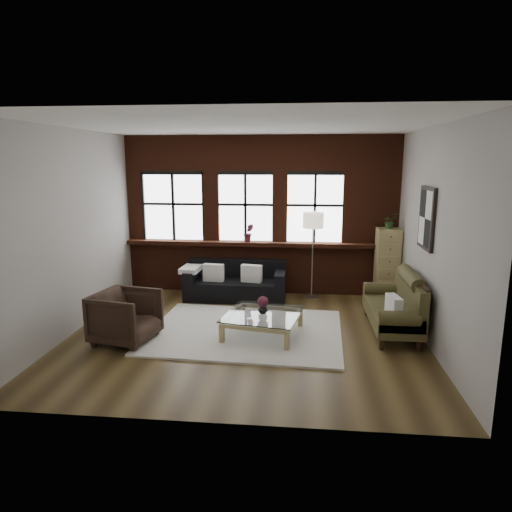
# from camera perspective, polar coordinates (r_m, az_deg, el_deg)

# --- Properties ---
(floor) EXTENTS (5.50, 5.50, 0.00)m
(floor) POSITION_cam_1_polar(r_m,az_deg,el_deg) (7.33, -1.27, -9.79)
(floor) COLOR #413118
(floor) RESTS_ON ground
(ceiling) EXTENTS (5.50, 5.50, 0.00)m
(ceiling) POSITION_cam_1_polar(r_m,az_deg,el_deg) (6.83, -1.39, 16.03)
(ceiling) COLOR white
(ceiling) RESTS_ON ground
(wall_back) EXTENTS (5.50, 0.00, 5.50)m
(wall_back) POSITION_cam_1_polar(r_m,az_deg,el_deg) (9.36, 0.56, 5.09)
(wall_back) COLOR #A9A49D
(wall_back) RESTS_ON ground
(wall_front) EXTENTS (5.50, 0.00, 5.50)m
(wall_front) POSITION_cam_1_polar(r_m,az_deg,el_deg) (4.48, -5.26, -2.42)
(wall_front) COLOR #A9A49D
(wall_front) RESTS_ON ground
(wall_left) EXTENTS (0.00, 5.00, 5.00)m
(wall_left) POSITION_cam_1_polar(r_m,az_deg,el_deg) (7.73, -22.02, 2.79)
(wall_left) COLOR #A9A49D
(wall_left) RESTS_ON ground
(wall_right) EXTENTS (0.00, 5.00, 5.00)m
(wall_right) POSITION_cam_1_polar(r_m,az_deg,el_deg) (7.11, 21.27, 2.13)
(wall_right) COLOR #A9A49D
(wall_right) RESTS_ON ground
(brick_backwall) EXTENTS (5.50, 0.12, 3.20)m
(brick_backwall) POSITION_cam_1_polar(r_m,az_deg,el_deg) (9.30, 0.52, 5.04)
(brick_backwall) COLOR #4C1F11
(brick_backwall) RESTS_ON floor
(sill_ledge) EXTENTS (5.50, 0.30, 0.08)m
(sill_ledge) POSITION_cam_1_polar(r_m,az_deg,el_deg) (9.30, 0.47, 1.55)
(sill_ledge) COLOR #4C1F11
(sill_ledge) RESTS_ON brick_backwall
(window_left) EXTENTS (1.38, 0.10, 1.50)m
(window_left) POSITION_cam_1_polar(r_m,az_deg,el_deg) (9.63, -10.26, 5.98)
(window_left) COLOR black
(window_left) RESTS_ON brick_backwall
(window_mid) EXTENTS (1.38, 0.10, 1.50)m
(window_mid) POSITION_cam_1_polar(r_m,az_deg,el_deg) (9.33, -1.31, 5.98)
(window_mid) COLOR black
(window_mid) RESTS_ON brick_backwall
(window_right) EXTENTS (1.38, 0.10, 1.50)m
(window_right) POSITION_cam_1_polar(r_m,az_deg,el_deg) (9.26, 7.36, 5.85)
(window_right) COLOR black
(window_right) RESTS_ON brick_backwall
(wall_poster) EXTENTS (0.05, 0.74, 0.94)m
(wall_poster) POSITION_cam_1_polar(r_m,az_deg,el_deg) (7.35, 20.58, 4.45)
(wall_poster) COLOR black
(wall_poster) RESTS_ON wall_right
(shag_rug) EXTENTS (3.14, 2.52, 0.03)m
(shag_rug) POSITION_cam_1_polar(r_m,az_deg,el_deg) (7.42, -1.32, -9.38)
(shag_rug) COLOR silver
(shag_rug) RESTS_ON floor
(dark_sofa) EXTENTS (1.97, 0.80, 0.71)m
(dark_sofa) POSITION_cam_1_polar(r_m,az_deg,el_deg) (9.06, -2.56, -3.16)
(dark_sofa) COLOR black
(dark_sofa) RESTS_ON floor
(pillow_a) EXTENTS (0.41, 0.19, 0.34)m
(pillow_a) POSITION_cam_1_polar(r_m,az_deg,el_deg) (8.99, -5.34, -2.08)
(pillow_a) COLOR white
(pillow_a) RESTS_ON dark_sofa
(pillow_b) EXTENTS (0.42, 0.21, 0.34)m
(pillow_b) POSITION_cam_1_polar(r_m,az_deg,el_deg) (8.88, -0.56, -2.21)
(pillow_b) COLOR white
(pillow_b) RESTS_ON dark_sofa
(vintage_settee) EXTENTS (0.79, 1.77, 0.94)m
(vintage_settee) POSITION_cam_1_polar(r_m,az_deg,el_deg) (7.61, 16.62, -5.70)
(vintage_settee) COLOR #413C1E
(vintage_settee) RESTS_ON floor
(pillow_settee) EXTENTS (0.20, 0.40, 0.34)m
(pillow_settee) POSITION_cam_1_polar(r_m,az_deg,el_deg) (7.06, 16.84, -6.15)
(pillow_settee) COLOR white
(pillow_settee) RESTS_ON vintage_settee
(armchair) EXTENTS (1.01, 0.99, 0.79)m
(armchair) POSITION_cam_1_polar(r_m,az_deg,el_deg) (7.20, -15.99, -7.33)
(armchair) COLOR black
(armchair) RESTS_ON floor
(coffee_table) EXTENTS (1.30, 1.30, 0.38)m
(coffee_table) POSITION_cam_1_polar(r_m,az_deg,el_deg) (7.23, 0.86, -8.60)
(coffee_table) COLOR tan
(coffee_table) RESTS_ON shag_rug
(vase) EXTENTS (0.16, 0.16, 0.15)m
(vase) POSITION_cam_1_polar(r_m,az_deg,el_deg) (7.14, 0.86, -6.62)
(vase) COLOR #B2B2B2
(vase) RESTS_ON coffee_table
(flowers) EXTENTS (0.18, 0.18, 0.18)m
(flowers) POSITION_cam_1_polar(r_m,az_deg,el_deg) (7.10, 0.87, -5.76)
(flowers) COLOR #5E2033
(flowers) RESTS_ON vase
(drawer_chest) EXTENTS (0.44, 0.44, 1.43)m
(drawer_chest) POSITION_cam_1_polar(r_m,az_deg,el_deg) (9.21, 16.06, -1.09)
(drawer_chest) COLOR tan
(drawer_chest) RESTS_ON floor
(potted_plant_top) EXTENTS (0.33, 0.31, 0.29)m
(potted_plant_top) POSITION_cam_1_polar(r_m,az_deg,el_deg) (9.06, 16.37, 4.22)
(potted_plant_top) COLOR #2D5923
(potted_plant_top) RESTS_ON drawer_chest
(floor_lamp) EXTENTS (0.40, 0.40, 1.87)m
(floor_lamp) POSITION_cam_1_polar(r_m,az_deg,el_deg) (9.05, 7.08, 0.49)
(floor_lamp) COLOR #A5A5A8
(floor_lamp) RESTS_ON floor
(sill_plant) EXTENTS (0.24, 0.21, 0.37)m
(sill_plant) POSITION_cam_1_polar(r_m,az_deg,el_deg) (9.25, -0.93, 2.92)
(sill_plant) COLOR #5E2033
(sill_plant) RESTS_ON sill_ledge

